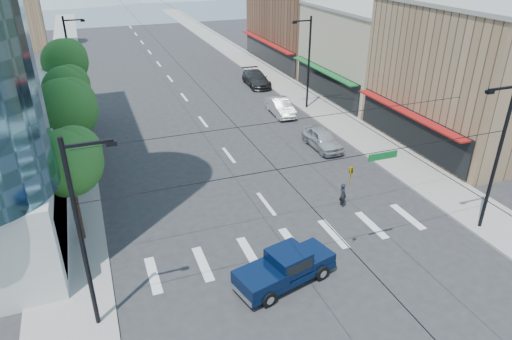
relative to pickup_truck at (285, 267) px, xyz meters
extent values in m
plane|color=#28282B|center=(1.95, 1.32, -0.93)|extent=(160.00, 160.00, 0.00)
cube|color=gray|center=(-10.05, 41.32, -0.85)|extent=(4.00, 120.00, 0.15)
cube|color=gray|center=(13.95, 41.32, -0.85)|extent=(4.00, 120.00, 0.15)
cube|color=#8C6B4C|center=(21.95, 11.32, 4.57)|extent=(12.00, 14.00, 11.00)
cube|color=tan|center=(21.95, 25.32, 3.57)|extent=(12.00, 14.00, 9.00)
cube|color=brown|center=(21.95, 41.32, 4.07)|extent=(12.00, 18.00, 10.00)
cylinder|color=black|center=(-9.25, 7.32, 1.35)|extent=(0.28, 0.28, 4.55)
sphere|color=#28541C|center=(-9.25, 7.32, 3.95)|extent=(3.64, 3.64, 3.64)
sphere|color=#28541C|center=(-8.85, 7.62, 4.35)|extent=(2.86, 2.86, 2.86)
cylinder|color=black|center=(-9.25, 14.32, 1.63)|extent=(0.28, 0.28, 5.11)
sphere|color=#28541C|center=(-9.25, 14.32, 4.55)|extent=(4.09, 4.09, 4.09)
sphere|color=#28541C|center=(-8.85, 14.62, 4.95)|extent=(3.21, 3.21, 3.21)
cylinder|color=black|center=(-9.25, 21.32, 1.35)|extent=(0.28, 0.28, 4.55)
sphere|color=#28541C|center=(-9.25, 21.32, 3.95)|extent=(3.64, 3.64, 3.64)
sphere|color=#28541C|center=(-8.85, 21.62, 4.35)|extent=(2.86, 2.86, 2.86)
cylinder|color=black|center=(-9.25, 28.32, 1.63)|extent=(0.28, 0.28, 5.11)
sphere|color=#28541C|center=(-9.25, 28.32, 4.55)|extent=(4.09, 4.09, 4.09)
sphere|color=#28541C|center=(-8.85, 28.62, 4.95)|extent=(3.21, 3.21, 3.21)
cylinder|color=black|center=(-8.85, 0.32, 3.57)|extent=(0.20, 0.20, 9.00)
cylinder|color=black|center=(12.75, 0.32, 3.57)|extent=(0.20, 0.20, 9.00)
cylinder|color=black|center=(1.95, 0.32, 5.27)|extent=(21.60, 0.04, 0.04)
imported|color=gold|center=(3.45, 0.32, 4.22)|extent=(0.16, 0.20, 1.00)
cube|color=#0C6626|center=(5.15, 0.32, 5.02)|extent=(1.60, 0.06, 0.35)
cylinder|color=black|center=(-8.85, 31.32, 3.57)|extent=(0.20, 0.20, 9.00)
cube|color=black|center=(-7.95, 31.32, 7.67)|extent=(1.80, 0.12, 0.12)
cube|color=black|center=(-7.15, 31.32, 7.57)|extent=(0.40, 0.25, 0.18)
cylinder|color=black|center=(12.75, 23.32, 3.57)|extent=(0.20, 0.20, 9.00)
cube|color=black|center=(11.85, 23.32, 7.67)|extent=(1.80, 0.12, 0.12)
cube|color=black|center=(11.05, 23.32, 7.57)|extent=(0.40, 0.25, 0.18)
cube|color=#071535|center=(0.02, 0.01, -0.41)|extent=(5.45, 3.07, 0.33)
cube|color=#071535|center=(1.79, 0.45, -0.04)|extent=(1.89, 2.09, 0.51)
cube|color=#071535|center=(0.20, 0.05, 0.34)|extent=(2.15, 2.11, 1.03)
cube|color=black|center=(0.20, 0.05, 0.43)|extent=(1.97, 2.09, 0.56)
cube|color=#071535|center=(-1.43, -0.36, 0.01)|extent=(2.54, 2.34, 0.61)
cube|color=silver|center=(2.51, 0.63, -0.41)|extent=(0.54, 1.75, 0.33)
cube|color=silver|center=(-2.47, -0.62, -0.41)|extent=(0.54, 1.75, 0.28)
cylinder|color=black|center=(1.82, -0.46, -0.53)|extent=(0.83, 0.46, 0.79)
cylinder|color=black|center=(1.39, 1.27, -0.53)|extent=(0.83, 0.46, 0.79)
cylinder|color=black|center=(-1.35, -1.26, -0.53)|extent=(0.83, 0.46, 0.79)
cylinder|color=black|center=(-1.78, 0.47, -0.53)|extent=(0.83, 0.46, 0.79)
imported|color=black|center=(6.43, 5.41, -0.13)|extent=(0.39, 0.59, 1.58)
imported|color=#B3B4B8|center=(9.55, 14.01, -0.13)|extent=(1.90, 4.68, 1.59)
imported|color=silver|center=(9.55, 22.64, -0.14)|extent=(1.89, 4.85, 1.57)
imported|color=#272729|center=(10.87, 32.77, -0.10)|extent=(2.65, 5.82, 1.65)
camera|label=1|loc=(-7.60, -16.15, 14.30)|focal=32.00mm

